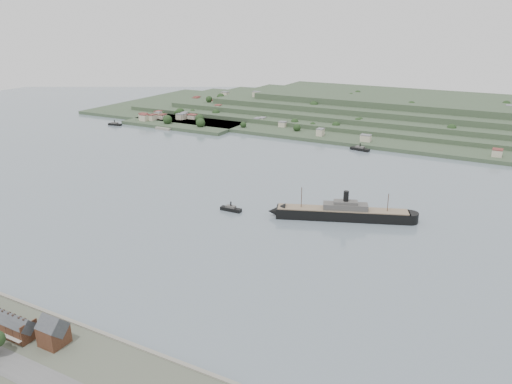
% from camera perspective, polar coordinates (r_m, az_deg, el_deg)
% --- Properties ---
extents(ground, '(1400.00, 1400.00, 0.00)m').
position_cam_1_polar(ground, '(362.60, -5.04, -2.23)').
color(ground, slate).
rests_on(ground, ground).
extents(gabled_building, '(10.40, 10.18, 14.09)m').
position_cam_1_polar(gabled_building, '(234.00, -22.17, -14.54)').
color(gabled_building, '#4D2C1B').
rests_on(gabled_building, ground).
extents(far_peninsula, '(760.00, 309.00, 30.00)m').
position_cam_1_polar(far_peninsula, '(702.64, 14.97, 8.82)').
color(far_peninsula, '#31432D').
rests_on(far_peninsula, ground).
extents(steamship, '(98.96, 46.88, 24.82)m').
position_cam_1_polar(steamship, '(351.10, 9.41, -2.37)').
color(steamship, black).
rests_on(steamship, ground).
extents(tugboat, '(16.14, 4.68, 7.22)m').
position_cam_1_polar(tugboat, '(361.95, -2.89, -1.92)').
color(tugboat, black).
rests_on(tugboat, ground).
extents(ferry_west, '(18.84, 7.36, 6.88)m').
position_cam_1_polar(ferry_west, '(677.07, -15.83, 7.48)').
color(ferry_west, black).
rests_on(ferry_west, ground).
extents(ferry_east, '(21.36, 9.17, 7.76)m').
position_cam_1_polar(ferry_east, '(537.86, 11.79, 4.86)').
color(ferry_east, black).
rests_on(ferry_east, ground).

